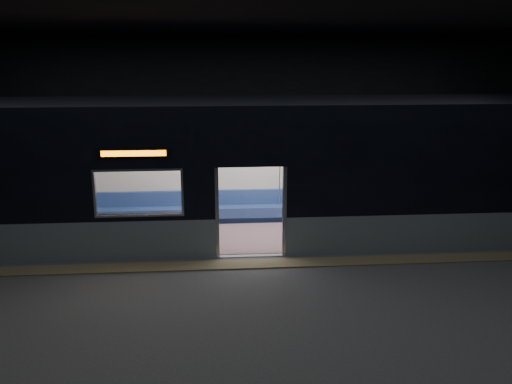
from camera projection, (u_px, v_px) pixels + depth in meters
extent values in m
cube|color=#47494C|center=(255.00, 275.00, 11.09)|extent=(24.00, 14.00, 0.01)
cube|color=black|center=(254.00, 21.00, 9.86)|extent=(24.00, 14.00, 0.04)
cube|color=black|center=(238.00, 115.00, 17.22)|extent=(24.00, 0.04, 5.00)
cube|color=black|center=(333.00, 336.00, 3.73)|extent=(24.00, 0.04, 5.00)
cube|color=#8C7F59|center=(253.00, 264.00, 11.62)|extent=(22.80, 0.50, 0.03)
cube|color=gray|center=(26.00, 243.00, 11.63)|extent=(8.30, 0.12, 0.90)
cube|color=gray|center=(462.00, 232.00, 12.38)|extent=(8.30, 0.12, 0.90)
cube|color=black|center=(18.00, 170.00, 11.24)|extent=(8.30, 0.12, 2.30)
cube|color=black|center=(469.00, 163.00, 11.99)|extent=(8.30, 0.12, 2.30)
cube|color=black|center=(251.00, 140.00, 11.47)|extent=(1.40, 0.12, 1.15)
cube|color=#B7BABC|center=(217.00, 213.00, 11.81)|extent=(0.08, 0.14, 2.05)
cube|color=#B7BABC|center=(284.00, 212.00, 11.92)|extent=(0.08, 0.14, 2.05)
cube|color=black|center=(134.00, 153.00, 11.26)|extent=(1.50, 0.04, 0.18)
cube|color=#FF7A01|center=(134.00, 153.00, 11.25)|extent=(1.34, 0.03, 0.12)
cube|color=silver|center=(243.00, 161.00, 14.50)|extent=(18.00, 0.12, 3.20)
cube|color=black|center=(246.00, 103.00, 12.70)|extent=(18.00, 3.00, 0.15)
cube|color=#876269|center=(247.00, 235.00, 13.50)|extent=(17.76, 2.76, 0.04)
cube|color=silver|center=(246.00, 142.00, 12.93)|extent=(17.76, 2.76, 0.10)
cube|color=navy|center=(244.00, 213.00, 14.53)|extent=(11.00, 0.48, 0.41)
cube|color=navy|center=(244.00, 197.00, 14.61)|extent=(11.00, 0.10, 0.40)
cube|color=gray|center=(103.00, 245.00, 12.14)|extent=(4.40, 0.48, 0.41)
cube|color=gray|center=(391.00, 237.00, 12.65)|extent=(4.40, 0.48, 0.41)
cylinder|color=silver|center=(207.00, 203.00, 12.05)|extent=(0.04, 0.04, 2.26)
cylinder|color=silver|center=(208.00, 180.00, 14.24)|extent=(0.04, 0.04, 2.26)
cylinder|color=silver|center=(292.00, 201.00, 12.20)|extent=(0.04, 0.04, 2.26)
cylinder|color=silver|center=(280.00, 179.00, 14.38)|extent=(0.04, 0.04, 2.26)
cylinder|color=silver|center=(244.00, 151.00, 14.07)|extent=(11.00, 0.03, 0.03)
cube|color=black|center=(355.00, 203.00, 14.48)|extent=(0.16, 0.45, 0.15)
cube|color=black|center=(362.00, 203.00, 14.49)|extent=(0.16, 0.45, 0.15)
cylinder|color=black|center=(356.00, 215.00, 14.35)|extent=(0.10, 0.10, 0.43)
cylinder|color=black|center=(364.00, 215.00, 14.36)|extent=(0.10, 0.10, 0.43)
cube|color=#D76693|center=(357.00, 200.00, 14.66)|extent=(0.38, 0.21, 0.19)
cylinder|color=#D76693|center=(357.00, 188.00, 14.61)|extent=(0.38, 0.38, 0.50)
sphere|color=tan|center=(358.00, 176.00, 14.50)|extent=(0.20, 0.20, 0.20)
sphere|color=black|center=(358.00, 174.00, 14.53)|extent=(0.21, 0.21, 0.21)
cube|color=black|center=(361.00, 198.00, 14.38)|extent=(0.30, 0.27, 0.14)
cube|color=white|center=(391.00, 165.00, 14.77)|extent=(0.96, 0.03, 0.62)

